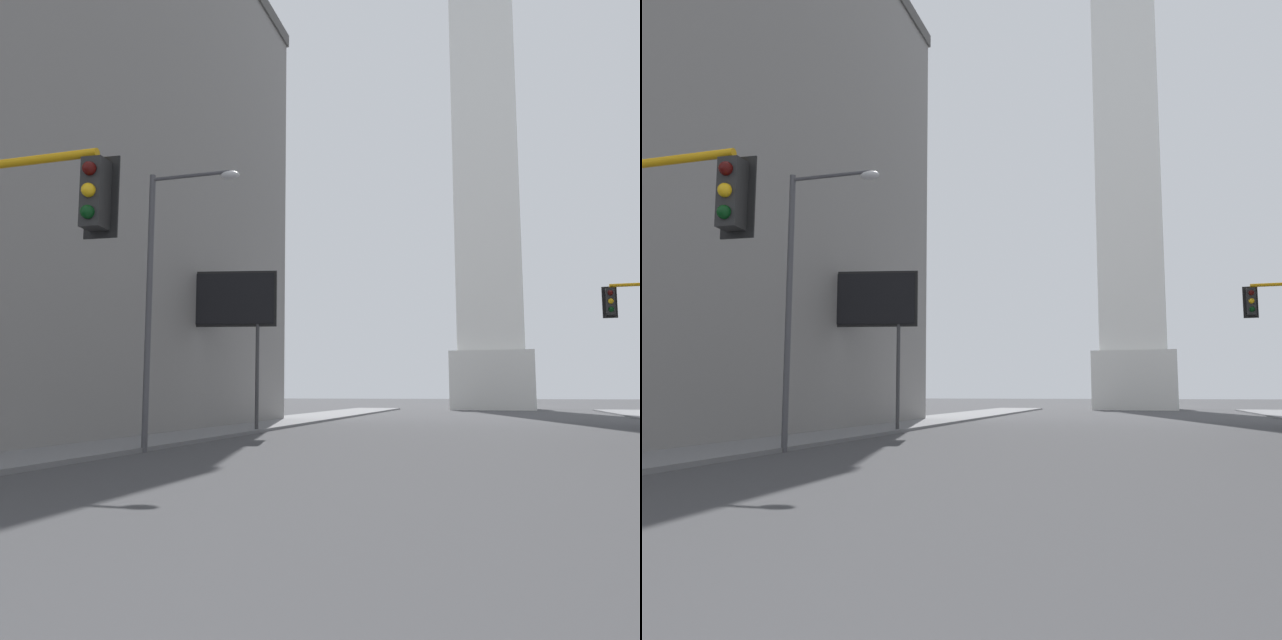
% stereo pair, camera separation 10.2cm
% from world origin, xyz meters
% --- Properties ---
extents(sidewalk_left, '(5.00, 88.62, 0.15)m').
position_xyz_m(sidewalk_left, '(-12.72, 26.59, 0.07)').
color(sidewalk_left, slate).
rests_on(sidewalk_left, ground_plane).
extents(obelisk, '(9.08, 9.08, 67.26)m').
position_xyz_m(obelisk, '(0.00, 73.85, 32.06)').
color(obelisk, silver).
rests_on(obelisk, ground_plane).
extents(street_lamp, '(3.23, 0.36, 9.13)m').
position_xyz_m(street_lamp, '(-9.75, 16.93, 5.56)').
color(street_lamp, '#4C4C51').
rests_on(street_lamp, ground_plane).
extents(billboard_sign, '(5.53, 1.33, 7.87)m').
position_xyz_m(billboard_sign, '(-12.39, 26.97, 6.24)').
color(billboard_sign, '#3F3F42').
rests_on(billboard_sign, ground_plane).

